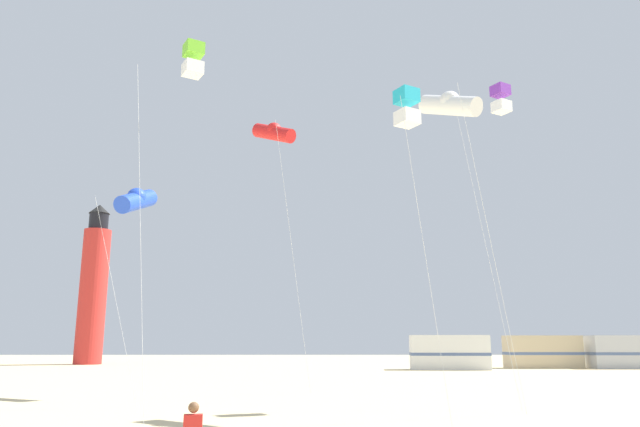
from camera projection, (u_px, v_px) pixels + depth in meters
kite_tube_white at (450, 105)px, 21.23m from camera, size 3.00×3.12×11.30m
kite_box_cyan at (407, 108)px, 17.98m from camera, size 1.30×1.30×9.81m
kite_tube_blue at (136, 200)px, 23.48m from camera, size 2.24×2.60×8.46m
kite_tube_scarlet at (274, 132)px, 28.94m from camera, size 3.04×2.90×13.00m
kite_box_violet at (501, 100)px, 23.84m from camera, size 2.14×2.33×12.42m
kite_box_lime at (193, 60)px, 19.75m from camera, size 2.38×2.38×12.07m
lighthouse_distant at (93, 288)px, 62.10m from camera, size 2.80×2.80×16.80m
rv_van_white at (449, 352)px, 49.10m from camera, size 6.60×2.84×2.80m
rv_van_tan at (542, 352)px, 52.02m from camera, size 6.52×2.57×2.80m
rv_van_silver at (627, 352)px, 51.08m from camera, size 6.46×2.40×2.80m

